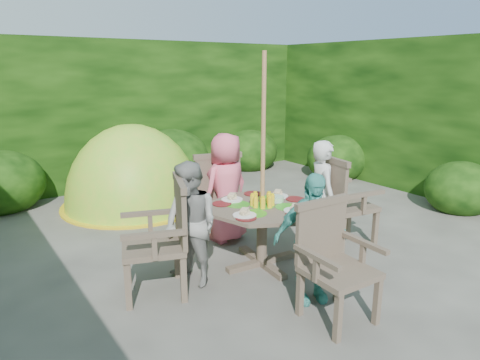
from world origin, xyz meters
TOP-DOWN VIEW (x-y plane):
  - ground at (0.00, 0.00)m, footprint 60.00×60.00m
  - hedge_enclosure at (0.00, 1.33)m, footprint 9.00×9.00m
  - patio_table at (-0.17, -0.36)m, footprint 1.25×1.25m
  - parasol_pole at (-0.17, -0.36)m, footprint 0.05×0.05m
  - garden_chair_right at (0.91, -0.46)m, footprint 0.65×0.70m
  - garden_chair_left at (-1.26, -0.27)m, footprint 0.73×0.77m
  - garden_chair_back at (-0.08, 0.73)m, footprint 0.73×0.68m
  - garden_chair_front at (-0.28, -1.45)m, footprint 0.60×0.54m
  - child_right at (0.62, -0.44)m, footprint 0.47×0.55m
  - child_left at (-0.97, -0.28)m, footprint 0.57×0.67m
  - child_back at (-0.09, 0.44)m, footprint 0.70×0.51m
  - child_front at (-0.25, -1.15)m, footprint 0.75×0.52m
  - dome_tent at (-0.50, 2.39)m, footprint 2.25×2.25m

SIDE VIEW (x-z plane):
  - ground at x=0.00m, z-range 0.00..0.00m
  - dome_tent at x=-0.50m, z-range -1.24..1.24m
  - garden_chair_front at x=-0.28m, z-range 0.03..0.99m
  - garden_chair_back at x=-0.08m, z-range 0.03..1.05m
  - garden_chair_right at x=0.91m, z-range 0.03..1.07m
  - garden_chair_left at x=-1.26m, z-range 0.04..1.07m
  - patio_table at x=-0.17m, z-range 0.16..0.95m
  - child_front at x=-0.25m, z-range 0.00..1.18m
  - child_left at x=-0.97m, z-range 0.00..1.21m
  - child_right at x=0.62m, z-range 0.00..1.28m
  - child_back at x=-0.09m, z-range 0.00..1.31m
  - parasol_pole at x=-0.17m, z-range 0.00..2.20m
  - hedge_enclosure at x=0.00m, z-range 0.00..2.50m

